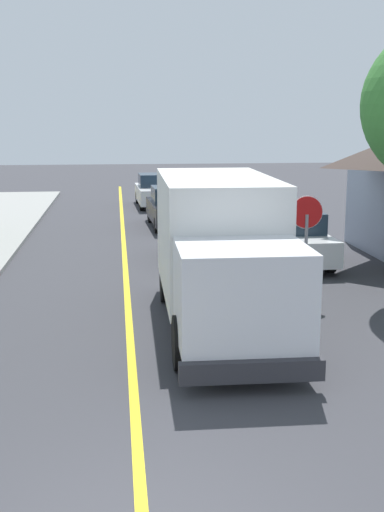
# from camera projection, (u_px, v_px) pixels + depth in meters

# --- Properties ---
(centre_line_yellow) EXTENTS (0.16, 56.00, 0.01)m
(centre_line_yellow) POSITION_uv_depth(u_px,v_px,m) (127.00, 298.00, 16.65)
(centre_line_yellow) COLOR gold
(centre_line_yellow) RESTS_ON ground
(box_truck) EXTENTS (2.52, 7.22, 3.20)m
(box_truck) POSITION_uv_depth(u_px,v_px,m) (220.00, 246.00, 14.17)
(box_truck) COLOR silver
(box_truck) RESTS_ON ground
(parked_car_near) EXTENTS (1.92, 4.45, 1.67)m
(parked_car_near) POSITION_uv_depth(u_px,v_px,m) (199.00, 237.00, 20.76)
(parked_car_near) COLOR #4C564C
(parked_car_near) RESTS_ON ground
(parked_car_mid) EXTENTS (1.99, 4.47, 1.67)m
(parked_car_mid) POSITION_uv_depth(u_px,v_px,m) (172.00, 208.00, 27.44)
(parked_car_mid) COLOR black
(parked_car_mid) RESTS_ON ground
(parked_car_far) EXTENTS (1.96, 4.46, 1.67)m
(parked_car_far) POSITION_uv_depth(u_px,v_px,m) (155.00, 191.00, 33.81)
(parked_car_far) COLOR silver
(parked_car_far) RESTS_ON ground
(parked_van_across) EXTENTS (1.83, 4.41, 1.67)m
(parked_van_across) POSITION_uv_depth(u_px,v_px,m) (292.00, 238.00, 20.48)
(parked_van_across) COLOR silver
(parked_van_across) RESTS_ON ground
(stop_sign) EXTENTS (0.80, 0.10, 2.65)m
(stop_sign) POSITION_uv_depth(u_px,v_px,m) (306.00, 229.00, 15.82)
(stop_sign) COLOR gray
(stop_sign) RESTS_ON ground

